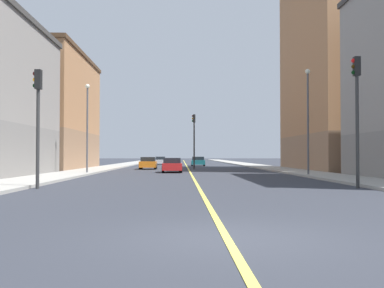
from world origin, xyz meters
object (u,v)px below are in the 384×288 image
at_px(traffic_light_left_near, 357,103).
at_px(street_lamp_right_near, 87,119).
at_px(building_right_midblock, 43,112).
at_px(street_lamp_left_near, 308,111).
at_px(traffic_light_median_far, 194,134).
at_px(traffic_light_right_near, 38,111).
at_px(car_orange, 148,163).
at_px(building_left_mid, 343,62).
at_px(car_silver, 160,161).
at_px(car_teal, 198,161).
at_px(car_red, 172,165).

distance_m(traffic_light_left_near, street_lamp_right_near, 22.22).
height_order(building_right_midblock, street_lamp_left_near, building_right_midblock).
xyz_separation_m(traffic_light_left_near, traffic_light_median_far, (-6.78, 29.26, -0.03)).
height_order(traffic_light_right_near, car_orange, traffic_light_right_near).
relative_size(traffic_light_left_near, traffic_light_median_far, 1.01).
relative_size(building_left_mid, street_lamp_left_near, 2.89).
height_order(street_lamp_left_near, street_lamp_right_near, street_lamp_left_near).
xyz_separation_m(traffic_light_left_near, car_silver, (-11.58, 51.73, -3.35)).
bearing_deg(street_lamp_right_near, traffic_light_right_near, -86.38).
xyz_separation_m(traffic_light_median_far, car_teal, (0.99, 13.42, -3.31)).
bearing_deg(building_right_midblock, street_lamp_left_near, -34.28).
height_order(building_left_mid, traffic_light_right_near, building_left_mid).
bearing_deg(building_left_mid, traffic_light_median_far, 162.26).
relative_size(building_right_midblock, car_orange, 4.34).
height_order(street_lamp_right_near, car_silver, street_lamp_right_near).
height_order(car_red, car_orange, car_orange).
relative_size(traffic_light_right_near, street_lamp_left_near, 0.71).
bearing_deg(building_right_midblock, car_orange, 1.71).
relative_size(traffic_light_right_near, car_teal, 1.23).
bearing_deg(street_lamp_left_near, building_right_midblock, 145.72).
bearing_deg(street_lamp_right_near, car_silver, 83.23).
bearing_deg(street_lamp_right_near, car_orange, 72.66).
xyz_separation_m(building_left_mid, street_lamp_right_near, (-24.37, -8.85, -6.65)).
xyz_separation_m(building_right_midblock, car_teal, (17.56, 14.62, -5.64)).
relative_size(building_right_midblock, car_red, 4.40).
distance_m(building_right_midblock, street_lamp_left_near, 29.53).
relative_size(traffic_light_left_near, car_orange, 1.51).
distance_m(traffic_light_left_near, car_silver, 53.12).
distance_m(traffic_light_left_near, car_red, 21.42).
distance_m(street_lamp_left_near, car_red, 13.32).
height_order(street_lamp_right_near, car_teal, street_lamp_right_near).
bearing_deg(street_lamp_right_near, car_teal, 69.61).
bearing_deg(traffic_light_right_near, building_left_mid, 46.19).
bearing_deg(car_orange, building_right_midblock, -178.29).
distance_m(traffic_light_left_near, street_lamp_left_near, 11.53).
bearing_deg(car_teal, traffic_light_right_near, -102.05).
bearing_deg(traffic_light_right_near, car_red, 73.07).
bearing_deg(car_orange, building_left_mid, -11.22).
bearing_deg(car_red, street_lamp_right_near, -152.23).
relative_size(building_left_mid, car_orange, 5.44).
distance_m(traffic_light_right_near, car_red, 20.20).
distance_m(street_lamp_right_near, car_teal, 29.23).
bearing_deg(building_right_midblock, street_lamp_right_near, -59.21).
distance_m(building_left_mid, car_teal, 25.48).
relative_size(street_lamp_right_near, car_orange, 1.75).
bearing_deg(street_lamp_left_near, car_orange, 127.21).
distance_m(street_lamp_left_near, car_teal, 32.22).
distance_m(street_lamp_right_near, car_silver, 36.65).
bearing_deg(building_left_mid, street_lamp_right_near, -160.05).
height_order(building_left_mid, car_orange, building_left_mid).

